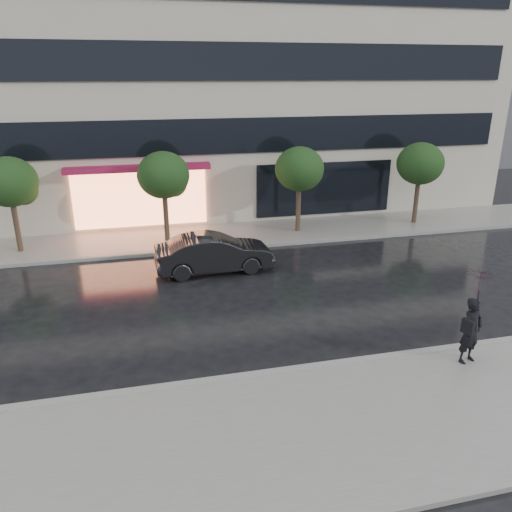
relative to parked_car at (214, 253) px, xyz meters
name	(u,v)px	position (x,y,z in m)	size (l,w,h in m)	color
ground	(306,349)	(1.51, -6.19, -0.72)	(120.00, 120.00, 0.00)	black
sidewalk_near	(356,425)	(1.51, -9.44, -0.66)	(60.00, 4.50, 0.12)	slate
sidewalk_far	(233,235)	(1.51, 4.06, -0.66)	(60.00, 3.50, 0.12)	slate
curb_near	(319,367)	(1.51, -7.19, -0.65)	(60.00, 0.25, 0.14)	gray
curb_far	(241,247)	(1.51, 2.31, -0.65)	(60.00, 0.25, 0.14)	gray
office_building	(203,34)	(1.51, 11.78, 8.29)	(30.00, 12.76, 18.00)	#B8AC9C
bg_building_right	(494,60)	(27.51, 21.81, 7.28)	(12.00, 12.00, 16.00)	#4C4C54
tree_far_west	(11,184)	(-7.43, 3.84, 2.20)	(2.20, 2.20, 3.99)	#33261C
tree_mid_west	(165,177)	(-1.43, 3.84, 2.20)	(2.20, 2.20, 3.99)	#33261C
tree_mid_east	(300,171)	(4.57, 3.84, 2.20)	(2.20, 2.20, 3.99)	#33261C
tree_far_east	(421,165)	(10.57, 3.84, 2.20)	(2.20, 2.20, 3.99)	#33261C
parked_car	(214,253)	(0.00, 0.00, 0.00)	(1.52, 4.35, 1.43)	black
pedestrian_with_umbrella	(477,302)	(5.28, -7.86, 1.04)	(1.27, 1.28, 2.48)	black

